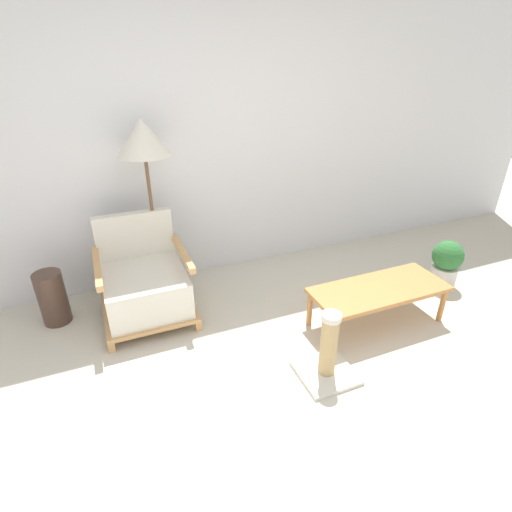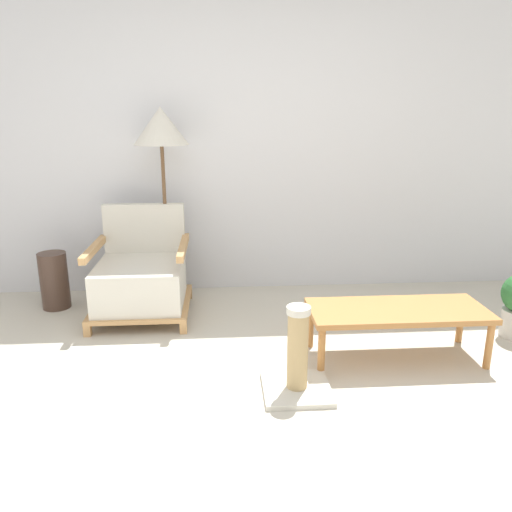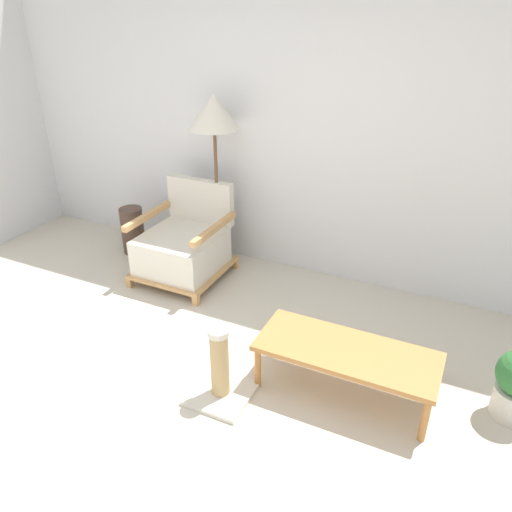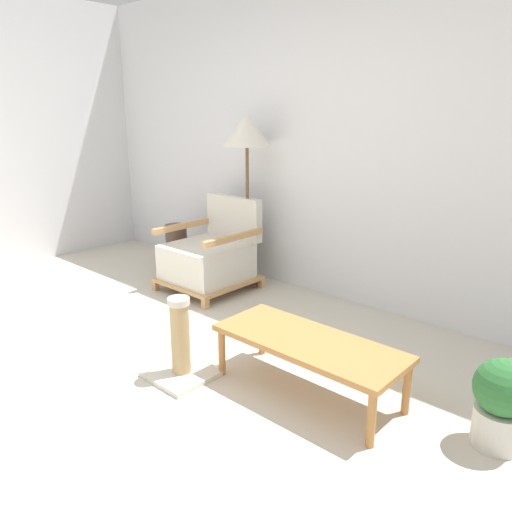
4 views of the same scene
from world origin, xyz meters
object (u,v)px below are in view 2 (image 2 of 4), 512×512
object	(u,v)px
coffee_table	(398,314)
scratching_post	(297,364)
vase	(54,281)
armchair	(141,278)
floor_lamp	(161,134)

from	to	relation	value
coffee_table	scratching_post	bearing A→B (deg)	-151.99
coffee_table	vase	world-z (taller)	vase
vase	coffee_table	bearing A→B (deg)	-22.82
armchair	scratching_post	xyz separation A→B (m)	(1.03, -1.20, -0.12)
scratching_post	armchair	bearing A→B (deg)	130.60
armchair	vase	world-z (taller)	armchair
vase	scratching_post	distance (m)	2.24
coffee_table	scratching_post	distance (m)	0.79
floor_lamp	vase	world-z (taller)	floor_lamp
armchair	scratching_post	distance (m)	1.58
vase	scratching_post	world-z (taller)	scratching_post
scratching_post	coffee_table	bearing A→B (deg)	28.01
coffee_table	scratching_post	xyz separation A→B (m)	(-0.69, -0.37, -0.13)
floor_lamp	vase	xyz separation A→B (m)	(-0.89, -0.12, -1.13)
vase	scratching_post	bearing A→B (deg)	-38.56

